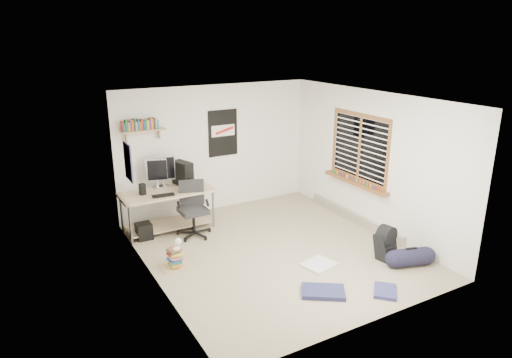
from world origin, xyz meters
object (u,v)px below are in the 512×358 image
backpack (385,246)px  duffel_bag (410,257)px  book_stack (175,257)px  office_chair (193,210)px  desk (168,211)px

backpack → duffel_bag: (0.14, -0.39, -0.06)m
duffel_bag → book_stack: 3.61m
backpack → book_stack: (-3.02, 1.36, -0.05)m
duffel_bag → book_stack: bearing=167.8°
office_chair → book_stack: bearing=-109.2°
desk → duffel_bag: size_ratio=2.96×
duffel_bag → book_stack: size_ratio=1.37×
backpack → book_stack: bearing=144.7°
desk → duffel_bag: (2.79, -3.14, -0.22)m
duffel_bag → desk: bearing=148.4°
duffel_bag → office_chair: bearing=149.7°
desk → duffel_bag: 4.20m
office_chair → backpack: 3.28m
duffel_bag → backpack: bearing=126.8°
office_chair → backpack: size_ratio=2.21×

